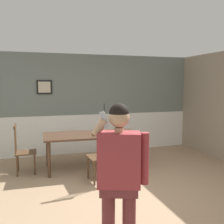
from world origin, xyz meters
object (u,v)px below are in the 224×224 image
chair_by_doorway (24,151)px  person_figure (120,171)px  chair_near_window (101,156)px  dining_table (92,137)px

chair_by_doorway → person_figure: person_figure is taller
person_figure → chair_near_window: bearing=-80.6°
dining_table → person_figure: size_ratio=1.28×
dining_table → person_figure: (-0.43, -3.06, 0.27)m
dining_table → chair_by_doorway: bearing=178.1°
dining_table → chair_by_doorway: chair_by_doorway is taller
chair_near_window → person_figure: 2.27m
dining_table → chair_near_window: bearing=-91.6°
dining_table → person_figure: bearing=-98.0°
dining_table → chair_by_doorway: (-1.43, 0.05, -0.21)m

